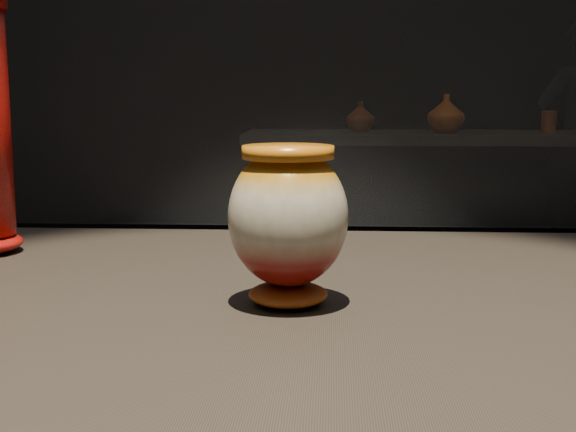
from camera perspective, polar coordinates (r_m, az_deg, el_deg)
name	(u,v)px	position (r m, az deg, el deg)	size (l,w,h in m)	color
main_vase	(288,219)	(0.85, 0.00, -0.21)	(0.15, 0.15, 0.17)	maroon
back_shelf	(437,183)	(4.27, 10.52, 2.33)	(2.00, 0.60, 0.90)	black
back_vase_left	(360,117)	(4.23, 5.17, 7.05)	(0.15, 0.15, 0.16)	maroon
back_vase_mid	(446,114)	(4.19, 11.18, 7.16)	(0.19, 0.19, 0.20)	maroon
back_vase_right	(549,122)	(4.36, 18.06, 6.39)	(0.08, 0.08, 0.11)	maroon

